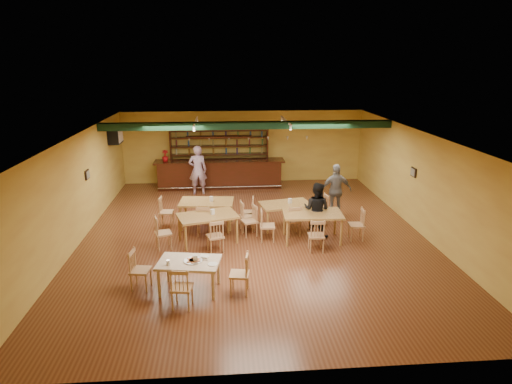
{
  "coord_description": "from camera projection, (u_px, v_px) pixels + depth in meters",
  "views": [
    {
      "loc": [
        -0.89,
        -12.05,
        5.01
      ],
      "look_at": [
        0.11,
        0.6,
        1.15
      ],
      "focal_mm": 30.53,
      "sensor_mm": 36.0,
      "label": 1
    }
  ],
  "objects": [
    {
      "name": "floor",
      "position": [
        254.0,
        235.0,
        13.02
      ],
      "size": [
        12.0,
        12.0,
        0.0
      ],
      "primitive_type": "plane",
      "color": "#5B2E1A",
      "rests_on": "ground"
    },
    {
      "name": "ceiling_beam",
      "position": [
        248.0,
        125.0,
        14.86
      ],
      "size": [
        10.0,
        0.3,
        0.25
      ],
      "primitive_type": "cube",
      "color": "black",
      "rests_on": "ceiling"
    },
    {
      "name": "track_rail_left",
      "position": [
        196.0,
        121.0,
        15.27
      ],
      "size": [
        0.05,
        2.5,
        0.05
      ],
      "primitive_type": "cube",
      "color": "white",
      "rests_on": "ceiling"
    },
    {
      "name": "track_rail_right",
      "position": [
        286.0,
        120.0,
        15.51
      ],
      "size": [
        0.05,
        2.5,
        0.05
      ],
      "primitive_type": "cube",
      "color": "white",
      "rests_on": "ceiling"
    },
    {
      "name": "ac_unit",
      "position": [
        115.0,
        135.0,
        15.98
      ],
      "size": [
        0.34,
        0.7,
        0.48
      ],
      "primitive_type": "cube",
      "color": "white",
      "rests_on": "wall_left"
    },
    {
      "name": "picture_left",
      "position": [
        87.0,
        175.0,
        13.1
      ],
      "size": [
        0.04,
        0.34,
        0.28
      ],
      "primitive_type": "cube",
      "color": "black",
      "rests_on": "wall_left"
    },
    {
      "name": "picture_right",
      "position": [
        414.0,
        172.0,
        13.38
      ],
      "size": [
        0.04,
        0.34,
        0.28
      ],
      "primitive_type": "cube",
      "color": "black",
      "rests_on": "wall_right"
    },
    {
      "name": "bar_counter",
      "position": [
        220.0,
        174.0,
        17.69
      ],
      "size": [
        5.22,
        0.85,
        1.13
      ],
      "primitive_type": "cube",
      "color": "#351A0A",
      "rests_on": "ground"
    },
    {
      "name": "back_bar_hutch",
      "position": [
        220.0,
        157.0,
        18.13
      ],
      "size": [
        4.04,
        0.4,
        2.28
      ],
      "primitive_type": "cube",
      "color": "#351A0A",
      "rests_on": "ground"
    },
    {
      "name": "poinsettia",
      "position": [
        165.0,
        156.0,
        17.3
      ],
      "size": [
        0.33,
        0.33,
        0.46
      ],
      "primitive_type": "imported",
      "rotation": [
        0.0,
        0.0,
        0.35
      ],
      "color": "#B71015",
      "rests_on": "bar_counter"
    },
    {
      "name": "dining_table_a",
      "position": [
        207.0,
        214.0,
        13.59
      ],
      "size": [
        1.72,
        1.13,
        0.82
      ],
      "primitive_type": "cube",
      "rotation": [
        0.0,
        0.0,
        -0.09
      ],
      "color": "olive",
      "rests_on": "ground"
    },
    {
      "name": "dining_table_b",
      "position": [
        285.0,
        215.0,
        13.54
      ],
      "size": [
        1.67,
        1.18,
        0.76
      ],
      "primitive_type": "cube",
      "rotation": [
        0.0,
        0.0,
        0.19
      ],
      "color": "olive",
      "rests_on": "ground"
    },
    {
      "name": "dining_table_c",
      "position": [
        208.0,
        228.0,
        12.41
      ],
      "size": [
        1.85,
        1.41,
        0.82
      ],
      "primitive_type": "cube",
      "rotation": [
        0.0,
        0.0,
        0.3
      ],
      "color": "olive",
      "rests_on": "ground"
    },
    {
      "name": "dining_table_d",
      "position": [
        312.0,
        227.0,
        12.51
      ],
      "size": [
        1.72,
        1.08,
        0.84
      ],
      "primitive_type": "cube",
      "rotation": [
        0.0,
        0.0,
        -0.05
      ],
      "color": "olive",
      "rests_on": "ground"
    },
    {
      "name": "near_table",
      "position": [
        190.0,
        276.0,
        9.77
      ],
      "size": [
        1.48,
        1.08,
        0.73
      ],
      "primitive_type": "cube",
      "rotation": [
        0.0,
        0.0,
        -0.16
      ],
      "color": "tan",
      "rests_on": "ground"
    },
    {
      "name": "pizza_tray",
      "position": [
        193.0,
        261.0,
        9.67
      ],
      "size": [
        0.49,
        0.49,
        0.01
      ],
      "primitive_type": "cylinder",
      "rotation": [
        0.0,
        0.0,
        -0.27
      ],
      "color": "silver",
      "rests_on": "near_table"
    },
    {
      "name": "parmesan_shaker",
      "position": [
        168.0,
        263.0,
        9.47
      ],
      "size": [
        0.09,
        0.09,
        0.11
      ],
      "primitive_type": "cylinder",
      "rotation": [
        0.0,
        0.0,
        -0.16
      ],
      "color": "#EAE5C6",
      "rests_on": "near_table"
    },
    {
      "name": "napkin_stack",
      "position": [
        204.0,
        256.0,
        9.87
      ],
      "size": [
        0.24,
        0.21,
        0.03
      ],
      "primitive_type": "cube",
      "rotation": [
        0.0,
        0.0,
        -0.33
      ],
      "color": "white",
      "rests_on": "near_table"
    },
    {
      "name": "pizza_server",
      "position": [
        200.0,
        259.0,
        9.72
      ],
      "size": [
        0.33,
        0.19,
        0.0
      ],
      "primitive_type": "cube",
      "rotation": [
        0.0,
        0.0,
        -0.32
      ],
      "color": "silver",
      "rests_on": "pizza_tray"
    },
    {
      "name": "side_plate",
      "position": [
        213.0,
        264.0,
        9.52
      ],
      "size": [
        0.25,
        0.25,
        0.01
      ],
      "primitive_type": "cylinder",
      "rotation": [
        0.0,
        0.0,
        -0.16
      ],
      "color": "white",
      "rests_on": "near_table"
    },
    {
      "name": "patron_bar",
      "position": [
        198.0,
        170.0,
        16.73
      ],
      "size": [
        0.73,
        0.51,
        1.91
      ],
      "primitive_type": "imported",
      "rotation": [
        0.0,
        0.0,
        3.22
      ],
      "color": "#80489E",
      "rests_on": "ground"
    },
    {
      "name": "patron_right_a",
      "position": [
        316.0,
        210.0,
        12.71
      ],
      "size": [
        1.01,
        0.96,
        1.64
      ],
      "primitive_type": "imported",
      "rotation": [
        0.0,
        0.0,
        2.56
      ],
      "color": "black",
      "rests_on": "ground"
    },
    {
      "name": "patron_right_b",
      "position": [
        336.0,
        190.0,
        14.37
      ],
      "size": [
        1.03,
        0.43,
        1.76
      ],
      "primitive_type": "imported",
      "rotation": [
        0.0,
        0.0,
        3.14
      ],
      "color": "gray",
      "rests_on": "ground"
    }
  ]
}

